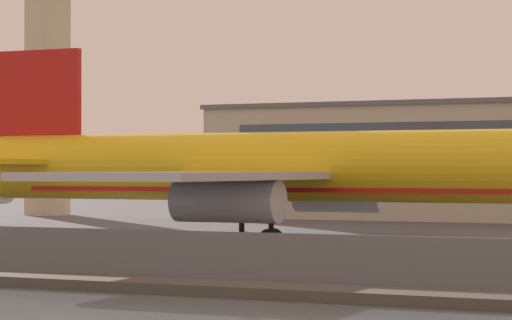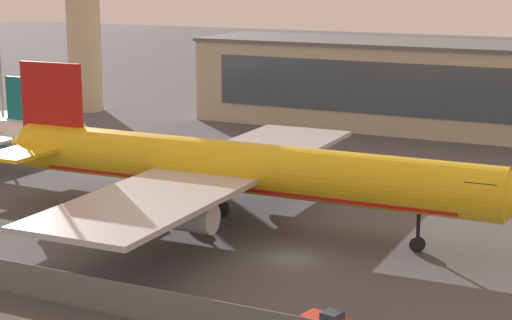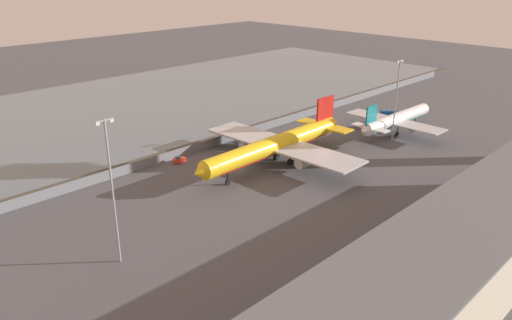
{
  "view_description": "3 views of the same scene",
  "coord_description": "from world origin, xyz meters",
  "px_view_note": "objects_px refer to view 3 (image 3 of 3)",
  "views": [
    {
      "loc": [
        23.29,
        -67.48,
        5.41
      ],
      "look_at": [
        -10.51,
        4.21,
        6.07
      ],
      "focal_mm": 85.0,
      "sensor_mm": 36.0,
      "label": 1
    },
    {
      "loc": [
        26.83,
        -60.72,
        23.06
      ],
      "look_at": [
        -7.63,
        8.68,
        5.81
      ],
      "focal_mm": 60.0,
      "sensor_mm": 36.0,
      "label": 2
    },
    {
      "loc": [
        79.71,
        86.21,
        48.09
      ],
      "look_at": [
        -0.42,
        6.73,
        3.79
      ],
      "focal_mm": 35.0,
      "sensor_mm": 36.0,
      "label": 3
    }
  ],
  "objects_px": {
    "passenger_jet_white_teal": "(396,119)",
    "ops_van": "(389,113)",
    "apron_light_mast_apron_west": "(112,187)",
    "apron_light_mast_apron_east": "(396,97)",
    "cargo_jet_yellow": "(277,145)",
    "baggage_tug": "(179,160)"
  },
  "relations": [
    {
      "from": "apron_light_mast_apron_west",
      "to": "apron_light_mast_apron_east",
      "type": "xyz_separation_m",
      "value": [
        -89.86,
        0.12,
        -1.11
      ]
    },
    {
      "from": "baggage_tug",
      "to": "apron_light_mast_apron_west",
      "type": "bearing_deg",
      "value": 40.23
    },
    {
      "from": "cargo_jet_yellow",
      "to": "apron_light_mast_apron_west",
      "type": "xyz_separation_m",
      "value": [
        52.43,
        11.17,
        8.79
      ]
    },
    {
      "from": "baggage_tug",
      "to": "ops_van",
      "type": "xyz_separation_m",
      "value": [
        -75.32,
        16.55,
        0.47
      ]
    },
    {
      "from": "cargo_jet_yellow",
      "to": "passenger_jet_white_teal",
      "type": "xyz_separation_m",
      "value": [
        -44.57,
        8.11,
        -1.13
      ]
    },
    {
      "from": "ops_van",
      "to": "apron_light_mast_apron_east",
      "type": "distance_m",
      "value": 27.6
    },
    {
      "from": "ops_van",
      "to": "apron_light_mast_apron_east",
      "type": "height_order",
      "value": "apron_light_mast_apron_east"
    },
    {
      "from": "passenger_jet_white_teal",
      "to": "apron_light_mast_apron_west",
      "type": "relative_size",
      "value": 1.42
    },
    {
      "from": "baggage_tug",
      "to": "apron_light_mast_apron_east",
      "type": "relative_size",
      "value": 0.15
    },
    {
      "from": "cargo_jet_yellow",
      "to": "apron_light_mast_apron_west",
      "type": "relative_size",
      "value": 2.05
    },
    {
      "from": "ops_van",
      "to": "apron_light_mast_apron_west",
      "type": "height_order",
      "value": "apron_light_mast_apron_west"
    },
    {
      "from": "cargo_jet_yellow",
      "to": "apron_light_mast_apron_west",
      "type": "distance_m",
      "value": 54.32
    },
    {
      "from": "baggage_tug",
      "to": "cargo_jet_yellow",
      "type": "bearing_deg",
      "value": 132.06
    },
    {
      "from": "apron_light_mast_apron_west",
      "to": "cargo_jet_yellow",
      "type": "bearing_deg",
      "value": -167.97
    },
    {
      "from": "passenger_jet_white_teal",
      "to": "apron_light_mast_apron_west",
      "type": "xyz_separation_m",
      "value": [
        97.0,
        3.06,
        9.92
      ]
    },
    {
      "from": "cargo_jet_yellow",
      "to": "apron_light_mast_apron_west",
      "type": "bearing_deg",
      "value": 12.03
    },
    {
      "from": "ops_van",
      "to": "apron_light_mast_apron_east",
      "type": "bearing_deg",
      "value": 32.96
    },
    {
      "from": "baggage_tug",
      "to": "ops_van",
      "type": "relative_size",
      "value": 0.67
    },
    {
      "from": "cargo_jet_yellow",
      "to": "baggage_tug",
      "type": "height_order",
      "value": "cargo_jet_yellow"
    },
    {
      "from": "cargo_jet_yellow",
      "to": "baggage_tug",
      "type": "relative_size",
      "value": 15.32
    },
    {
      "from": "passenger_jet_white_teal",
      "to": "ops_van",
      "type": "height_order",
      "value": "passenger_jet_white_teal"
    },
    {
      "from": "apron_light_mast_apron_west",
      "to": "apron_light_mast_apron_east",
      "type": "height_order",
      "value": "apron_light_mast_apron_west"
    }
  ]
}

